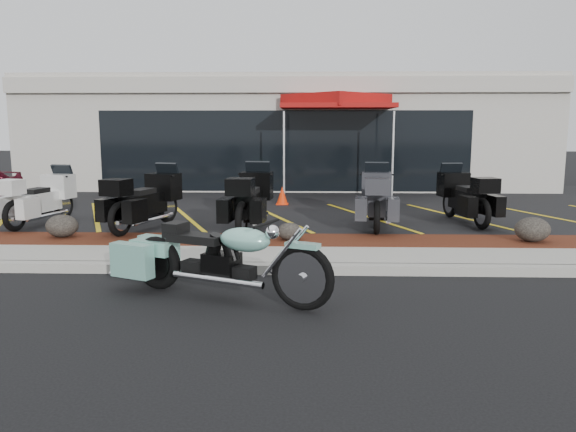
{
  "coord_description": "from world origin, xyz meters",
  "views": [
    {
      "loc": [
        0.7,
        -7.71,
        2.3
      ],
      "look_at": [
        0.42,
        1.2,
        0.87
      ],
      "focal_mm": 35.0,
      "sensor_mm": 36.0,
      "label": 1
    }
  ],
  "objects_px": {
    "touring_white": "(63,192)",
    "popup_canopy": "(336,104)",
    "hero_cruiser": "(303,268)",
    "traffic_cone": "(282,195)"
  },
  "relations": [
    {
      "from": "hero_cruiser",
      "to": "popup_canopy",
      "type": "bearing_deg",
      "value": 108.81
    },
    {
      "from": "touring_white",
      "to": "popup_canopy",
      "type": "height_order",
      "value": "popup_canopy"
    },
    {
      "from": "traffic_cone",
      "to": "popup_canopy",
      "type": "bearing_deg",
      "value": 56.57
    },
    {
      "from": "hero_cruiser",
      "to": "touring_white",
      "type": "height_order",
      "value": "touring_white"
    },
    {
      "from": "touring_white",
      "to": "popup_canopy",
      "type": "xyz_separation_m",
      "value": [
        6.58,
        5.08,
        2.21
      ]
    },
    {
      "from": "touring_white",
      "to": "traffic_cone",
      "type": "height_order",
      "value": "touring_white"
    },
    {
      "from": "popup_canopy",
      "to": "touring_white",
      "type": "bearing_deg",
      "value": -123.38
    },
    {
      "from": "traffic_cone",
      "to": "popup_canopy",
      "type": "height_order",
      "value": "popup_canopy"
    },
    {
      "from": "popup_canopy",
      "to": "hero_cruiser",
      "type": "bearing_deg",
      "value": -76.04
    },
    {
      "from": "hero_cruiser",
      "to": "traffic_cone",
      "type": "height_order",
      "value": "hero_cruiser"
    }
  ]
}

